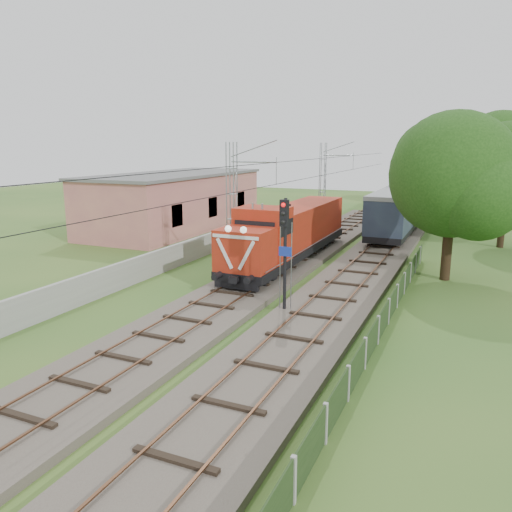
% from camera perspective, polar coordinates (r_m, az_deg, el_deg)
% --- Properties ---
extents(ground, '(140.00, 140.00, 0.00)m').
position_cam_1_polar(ground, '(21.17, -10.06, -9.34)').
color(ground, '#2E5921').
rests_on(ground, ground).
extents(track_main, '(4.20, 70.00, 0.45)m').
position_cam_1_polar(track_main, '(26.85, -1.73, -3.96)').
color(track_main, '#6B6054').
rests_on(track_main, ground).
extents(track_side, '(4.20, 80.00, 0.45)m').
position_cam_1_polar(track_side, '(37.49, 13.94, 0.47)').
color(track_side, '#6B6054').
rests_on(track_side, ground).
extents(catenary, '(3.31, 70.00, 8.00)m').
position_cam_1_polar(catenary, '(31.74, -2.68, 5.75)').
color(catenary, gray).
rests_on(catenary, ground).
extents(boundary_wall, '(0.25, 40.00, 1.50)m').
position_cam_1_polar(boundary_wall, '(34.01, -7.98, 0.47)').
color(boundary_wall, '#9E9E99').
rests_on(boundary_wall, ground).
extents(station_building, '(8.40, 20.40, 5.22)m').
position_cam_1_polar(station_building, '(48.23, -9.15, 6.28)').
color(station_building, tan).
rests_on(station_building, ground).
extents(fence, '(0.12, 32.00, 1.20)m').
position_cam_1_polar(fence, '(20.75, 13.75, -8.20)').
color(fence, black).
rests_on(fence, ground).
extents(locomotive, '(2.91, 16.62, 4.22)m').
position_cam_1_polar(locomotive, '(33.15, 3.87, 2.78)').
color(locomotive, black).
rests_on(locomotive, ground).
extents(coach_rake, '(2.99, 89.30, 3.46)m').
position_cam_1_polar(coach_rake, '(81.73, 19.75, 8.16)').
color(coach_rake, black).
rests_on(coach_rake, ground).
extents(signal_post, '(0.61, 0.47, 5.50)m').
position_cam_1_polar(signal_post, '(22.67, 3.28, 2.27)').
color(signal_post, black).
rests_on(signal_post, ground).
extents(tree_a, '(7.54, 7.18, 9.77)m').
position_cam_1_polar(tree_a, '(30.76, 21.78, 8.48)').
color(tree_a, '#332615').
rests_on(tree_a, ground).
extents(tree_b, '(7.40, 7.04, 9.59)m').
position_cam_1_polar(tree_b, '(42.63, 26.99, 8.78)').
color(tree_b, '#332615').
rests_on(tree_b, ground).
extents(tree_c, '(5.53, 5.27, 7.17)m').
position_cam_1_polar(tree_c, '(53.74, 22.30, 8.11)').
color(tree_c, '#332615').
rests_on(tree_c, ground).
extents(tree_d, '(9.04, 8.61, 11.72)m').
position_cam_1_polar(tree_d, '(65.59, 26.10, 10.93)').
color(tree_d, '#332615').
rests_on(tree_d, ground).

